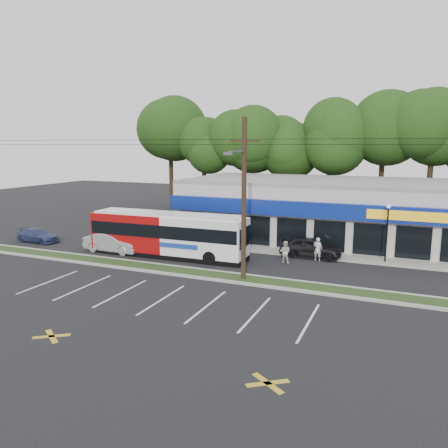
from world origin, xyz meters
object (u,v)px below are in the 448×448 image
object	(u,v)px
lamp_post	(387,226)
pedestrian_b	(285,252)
car_blue	(38,235)
pedestrian_a	(318,249)
metrobus	(168,233)
car_dark	(311,247)
utility_pole	(241,194)
car_silver	(114,242)

from	to	relation	value
lamp_post	pedestrian_b	xyz separation A→B (m)	(-6.66, -2.80, -1.87)
car_blue	pedestrian_a	size ratio (longest dim) A/B	2.31
metrobus	pedestrian_a	bearing A→B (deg)	13.98
metrobus	pedestrian_b	bearing A→B (deg)	8.31
lamp_post	car_dark	distance (m)	5.63
car_dark	pedestrian_b	world-z (taller)	pedestrian_b
pedestrian_b	utility_pole	bearing A→B (deg)	74.00
utility_pole	pedestrian_a	xyz separation A→B (m)	(3.56, 6.55, -4.54)
utility_pole	car_blue	xyz separation A→B (m)	(-20.26, 3.44, -4.83)
lamp_post	pedestrian_a	bearing A→B (deg)	-163.96
utility_pole	car_blue	size ratio (longest dim) A/B	12.42
lamp_post	metrobus	size ratio (longest dim) A/B	0.34
metrobus	car_blue	distance (m)	13.09
car_silver	pedestrian_b	size ratio (longest dim) A/B	3.01
lamp_post	car_dark	world-z (taller)	lamp_post
metrobus	car_dark	xyz separation A→B (m)	(10.12, 3.79, -0.97)
lamp_post	car_silver	distance (m)	20.68
car_silver	pedestrian_a	world-z (taller)	pedestrian_a
utility_pole	car_blue	world-z (taller)	utility_pole
pedestrian_b	car_blue	bearing A→B (deg)	4.83
car_blue	pedestrian_b	world-z (taller)	pedestrian_b
car_silver	car_blue	distance (m)	8.45
metrobus	pedestrian_a	distance (m)	11.22
pedestrian_b	car_dark	bearing A→B (deg)	-120.62
utility_pole	car_silver	world-z (taller)	utility_pole
car_dark	car_silver	size ratio (longest dim) A/B	0.95
pedestrian_a	utility_pole	bearing A→B (deg)	63.77
metrobus	car_silver	xyz separation A→B (m)	(-4.61, -0.61, -0.96)
lamp_post	metrobus	distance (m)	16.01
utility_pole	pedestrian_b	xyz separation A→B (m)	(1.51, 5.07, -4.61)
car_silver	pedestrian_b	xyz separation A→B (m)	(13.34, 2.11, 0.01)
metrobus	pedestrian_a	world-z (taller)	metrobus
pedestrian_a	lamp_post	bearing A→B (deg)	-161.65
lamp_post	pedestrian_a	xyz separation A→B (m)	(-4.61, -1.32, -1.80)
pedestrian_a	metrobus	bearing A→B (deg)	17.74
lamp_post	pedestrian_b	world-z (taller)	lamp_post
metrobus	car_blue	xyz separation A→B (m)	(-13.04, -0.13, -1.17)
car_silver	pedestrian_a	xyz separation A→B (m)	(15.39, 3.58, 0.08)
car_dark	pedestrian_b	size ratio (longest dim) A/B	2.86
metrobus	car_silver	size ratio (longest dim) A/B	2.56
lamp_post	car_dark	size ratio (longest dim) A/B	0.93
lamp_post	car_blue	bearing A→B (deg)	-171.14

